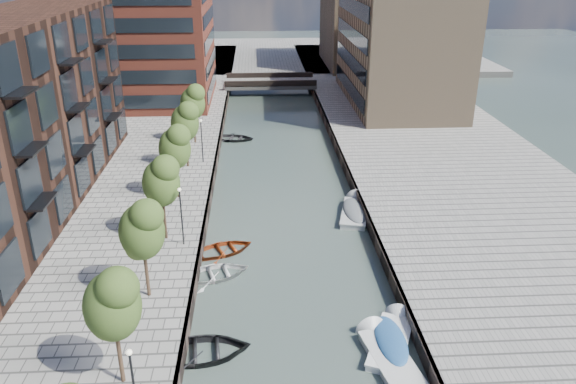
{
  "coord_description": "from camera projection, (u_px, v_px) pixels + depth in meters",
  "views": [
    {
      "loc": [
        -2.07,
        -9.68,
        19.23
      ],
      "look_at": [
        0.0,
        26.68,
        3.5
      ],
      "focal_mm": 35.0,
      "sensor_mm": 36.0,
      "label": 1
    }
  ],
  "objects": [
    {
      "name": "sloop_4",
      "position": [
        233.0,
        140.0,
        61.77
      ],
      "size": [
        5.08,
        4.09,
        0.93
      ],
      "primitive_type": "imported",
      "rotation": [
        0.0,
        0.0,
        1.36
      ],
      "color": "#252427",
      "rests_on": "ground"
    },
    {
      "name": "tan_block_near",
      "position": [
        398.0,
        46.0,
        71.1
      ],
      "size": [
        12.0,
        25.0,
        14.0
      ],
      "primitive_type": "cube",
      "color": "#8E7457",
      "rests_on": "quay_right"
    },
    {
      "name": "tan_block_far",
      "position": [
        362.0,
        16.0,
        94.53
      ],
      "size": [
        12.0,
        20.0,
        16.0
      ],
      "primitive_type": "cube",
      "color": "#8E7457",
      "rests_on": "quay_right"
    },
    {
      "name": "tree_3",
      "position": [
        161.0,
        180.0,
        36.98
      ],
      "size": [
        2.5,
        2.5,
        5.95
      ],
      "color": "#382619",
      "rests_on": "quay_left"
    },
    {
      "name": "apartment_block",
      "position": [
        5.0,
        122.0,
        39.89
      ],
      "size": [
        8.0,
        38.0,
        14.0
      ],
      "primitive_type": "cube",
      "color": "black",
      "rests_on": "quay_left"
    },
    {
      "name": "bridge",
      "position": [
        270.0,
        83.0,
        82.05
      ],
      "size": [
        13.0,
        6.0,
        1.3
      ],
      "color": "gray",
      "rests_on": "ground"
    },
    {
      "name": "sloop_3",
      "position": [
        216.0,
        277.0,
        35.94
      ],
      "size": [
        5.18,
        4.34,
        0.92
      ],
      "primitive_type": "imported",
      "rotation": [
        0.0,
        0.0,
        1.87
      ],
      "color": "silver",
      "rests_on": "ground"
    },
    {
      "name": "lamp_1",
      "position": [
        181.0,
        210.0,
        36.84
      ],
      "size": [
        0.24,
        0.24,
        4.12
      ],
      "color": "black",
      "rests_on": "quay_left"
    },
    {
      "name": "quay_wall_right",
      "position": [
        344.0,
        164.0,
        53.39
      ],
      "size": [
        0.25,
        140.0,
        1.0
      ],
      "primitive_type": "cube",
      "color": "#332823",
      "rests_on": "ground"
    },
    {
      "name": "quay_right",
      "position": [
        446.0,
        162.0,
        53.91
      ],
      "size": [
        20.0,
        140.0,
        1.0
      ],
      "primitive_type": "cube",
      "color": "gray",
      "rests_on": "ground"
    },
    {
      "name": "quay_wall_left",
      "position": [
        215.0,
        167.0,
        52.76
      ],
      "size": [
        0.25,
        140.0,
        1.0
      ],
      "primitive_type": "cube",
      "color": "#332823",
      "rests_on": "ground"
    },
    {
      "name": "lamp_0",
      "position": [
        133.0,
        383.0,
        22.17
      ],
      "size": [
        0.24,
        0.24,
        4.12
      ],
      "color": "black",
      "rests_on": "quay_left"
    },
    {
      "name": "tree_5",
      "position": [
        185.0,
        121.0,
        49.81
      ],
      "size": [
        2.5,
        2.5,
        5.95
      ],
      "color": "#382619",
      "rests_on": "quay_left"
    },
    {
      "name": "motorboat_2",
      "position": [
        386.0,
        354.0,
        28.88
      ],
      "size": [
        2.76,
        5.49,
        1.75
      ],
      "color": "silver",
      "rests_on": "ground"
    },
    {
      "name": "sloop_2",
      "position": [
        224.0,
        252.0,
        38.85
      ],
      "size": [
        5.06,
        4.45,
        0.87
      ],
      "primitive_type": "imported",
      "rotation": [
        0.0,
        0.0,
        1.99
      ],
      "color": "maroon",
      "rests_on": "ground"
    },
    {
      "name": "tree_2",
      "position": [
        142.0,
        228.0,
        30.56
      ],
      "size": [
        2.5,
        2.5,
        5.95
      ],
      "color": "#382619",
      "rests_on": "quay_left"
    },
    {
      "name": "far_closure",
      "position": [
        266.0,
        56.0,
        108.07
      ],
      "size": [
        80.0,
        40.0,
        1.0
      ],
      "primitive_type": "cube",
      "color": "gray",
      "rests_on": "ground"
    },
    {
      "name": "tree_6",
      "position": [
        193.0,
        101.0,
        56.22
      ],
      "size": [
        2.5,
        2.5,
        5.95
      ],
      "color": "#382619",
      "rests_on": "quay_left"
    },
    {
      "name": "motorboat_4",
      "position": [
        355.0,
        211.0,
        44.5
      ],
      "size": [
        3.1,
        5.85,
        1.85
      ],
      "color": "#B9B9B7",
      "rests_on": "ground"
    },
    {
      "name": "car",
      "position": [
        359.0,
        95.0,
        74.11
      ],
      "size": [
        2.37,
        3.97,
        1.27
      ],
      "primitive_type": "imported",
      "rotation": [
        0.0,
        0.0,
        -0.25
      ],
      "color": "#A3A7A8",
      "rests_on": "quay_right"
    },
    {
      "name": "lamp_2",
      "position": [
        202.0,
        136.0,
        51.5
      ],
      "size": [
        0.24,
        0.24,
        4.12
      ],
      "color": "black",
      "rests_on": "quay_left"
    },
    {
      "name": "motorboat_3",
      "position": [
        392.0,
        338.0,
        29.89
      ],
      "size": [
        3.57,
        5.34,
        1.69
      ],
      "color": "white",
      "rests_on": "ground"
    },
    {
      "name": "sloop_1",
      "position": [
        201.0,
        356.0,
        28.92
      ],
      "size": [
        5.54,
        4.22,
        1.07
      ],
      "primitive_type": "imported",
      "rotation": [
        0.0,
        0.0,
        1.68
      ],
      "color": "black",
      "rests_on": "ground"
    },
    {
      "name": "tree_4",
      "position": [
        175.0,
        146.0,
        43.39
      ],
      "size": [
        2.5,
        2.5,
        5.95
      ],
      "color": "#382619",
      "rests_on": "quay_left"
    },
    {
      "name": "tree_1",
      "position": [
        112.0,
        302.0,
        24.14
      ],
      "size": [
        2.5,
        2.5,
        5.95
      ],
      "color": "#382619",
      "rests_on": "quay_left"
    },
    {
      "name": "water",
      "position": [
        280.0,
        170.0,
        53.27
      ],
      "size": [
        300.0,
        300.0,
        0.0
      ],
      "primitive_type": "plane",
      "color": "#38473F",
      "rests_on": "ground"
    }
  ]
}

